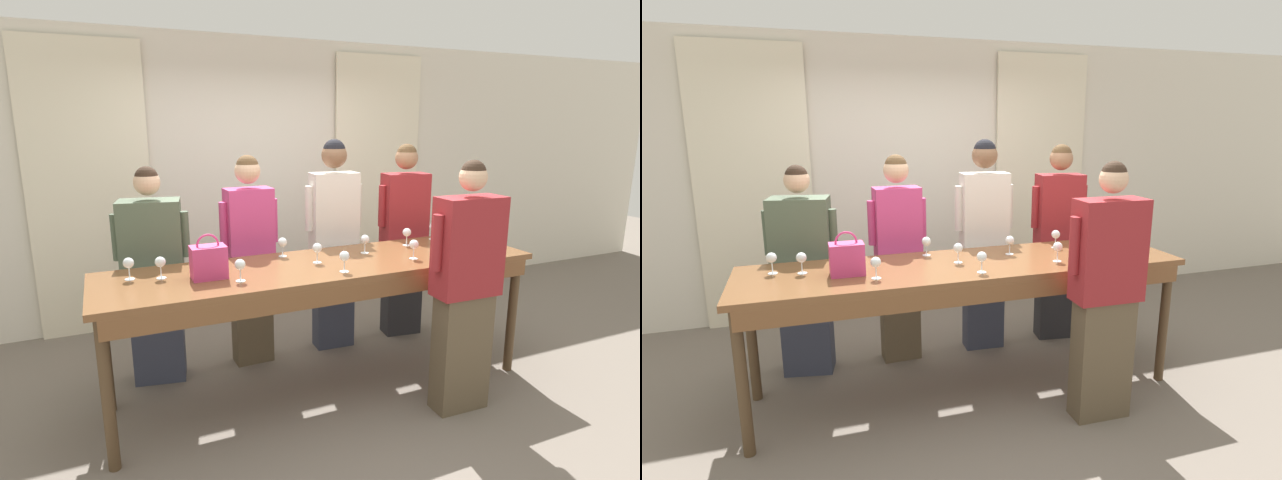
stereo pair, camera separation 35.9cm
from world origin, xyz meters
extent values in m
plane|color=#70665B|center=(0.00, 0.00, 0.00)|extent=(18.00, 18.00, 0.00)
cube|color=silver|center=(0.00, 1.92, 1.40)|extent=(12.00, 0.06, 2.80)
cube|color=#EFE5C6|center=(-1.50, 1.86, 1.34)|extent=(1.05, 0.03, 2.69)
cube|color=#EFE5C6|center=(1.50, 1.86, 1.34)|extent=(1.05, 0.03, 2.69)
cube|color=brown|center=(0.00, 0.00, 0.97)|extent=(3.13, 0.81, 0.04)
cube|color=brown|center=(0.00, -0.39, 0.89)|extent=(3.00, 0.03, 0.12)
cylinder|color=#4C3823|center=(-1.49, -0.33, 0.47)|extent=(0.07, 0.07, 0.95)
cylinder|color=#4C3823|center=(1.49, -0.33, 0.47)|extent=(0.07, 0.07, 0.95)
cylinder|color=#4C3823|center=(-1.49, 0.33, 0.47)|extent=(0.07, 0.07, 0.95)
cylinder|color=#4C3823|center=(1.49, 0.33, 0.47)|extent=(0.07, 0.07, 0.95)
cylinder|color=black|center=(1.07, -0.05, 1.09)|extent=(0.08, 0.08, 0.21)
cone|color=black|center=(1.07, -0.05, 1.22)|extent=(0.08, 0.08, 0.04)
cylinder|color=black|center=(1.07, -0.05, 1.28)|extent=(0.03, 0.03, 0.07)
cylinder|color=white|center=(1.07, -0.05, 1.08)|extent=(0.08, 0.08, 0.09)
cube|color=#C63870|center=(-0.83, -0.02, 1.09)|extent=(0.22, 0.15, 0.21)
torus|color=#C63870|center=(-0.83, -0.02, 1.21)|extent=(0.15, 0.01, 0.15)
cylinder|color=white|center=(-0.05, 0.02, 0.99)|extent=(0.06, 0.06, 0.00)
cylinder|color=white|center=(-0.05, 0.02, 1.03)|extent=(0.01, 0.01, 0.08)
sphere|color=white|center=(-0.05, 0.02, 1.10)|extent=(0.07, 0.07, 0.07)
cylinder|color=white|center=(0.82, 0.20, 0.99)|extent=(0.06, 0.06, 0.00)
cylinder|color=white|center=(0.82, 0.20, 1.03)|extent=(0.01, 0.01, 0.08)
sphere|color=white|center=(0.82, 0.20, 1.10)|extent=(0.07, 0.07, 0.07)
sphere|color=maroon|center=(0.82, 0.20, 1.09)|extent=(0.04, 0.04, 0.04)
cylinder|color=white|center=(0.03, -0.26, 0.99)|extent=(0.06, 0.06, 0.00)
cylinder|color=white|center=(0.03, -0.26, 1.03)|extent=(0.01, 0.01, 0.08)
sphere|color=white|center=(0.03, -0.26, 1.10)|extent=(0.07, 0.07, 0.07)
cylinder|color=white|center=(-0.66, -0.17, 0.99)|extent=(0.06, 0.06, 0.00)
cylinder|color=white|center=(-0.66, -0.17, 1.03)|extent=(0.01, 0.01, 0.08)
sphere|color=white|center=(-0.66, -0.17, 1.10)|extent=(0.07, 0.07, 0.07)
sphere|color=maroon|center=(-0.66, -0.17, 1.09)|extent=(0.04, 0.04, 0.04)
cylinder|color=white|center=(1.34, -0.14, 0.99)|extent=(0.06, 0.06, 0.00)
cylinder|color=white|center=(1.34, -0.14, 1.03)|extent=(0.01, 0.01, 0.08)
sphere|color=white|center=(1.34, -0.14, 1.10)|extent=(0.07, 0.07, 0.07)
cylinder|color=white|center=(-1.11, 0.09, 0.99)|extent=(0.06, 0.06, 0.00)
cylinder|color=white|center=(-1.11, 0.09, 1.03)|extent=(0.01, 0.01, 0.08)
sphere|color=white|center=(-1.11, 0.09, 1.10)|extent=(0.07, 0.07, 0.07)
sphere|color=maroon|center=(-1.11, 0.09, 1.09)|extent=(0.04, 0.04, 0.04)
cylinder|color=white|center=(0.64, -0.17, 0.99)|extent=(0.06, 0.06, 0.00)
cylinder|color=white|center=(0.64, -0.17, 1.03)|extent=(0.01, 0.01, 0.08)
sphere|color=white|center=(0.64, -0.17, 1.10)|extent=(0.07, 0.07, 0.07)
cylinder|color=white|center=(1.15, 0.30, 0.99)|extent=(0.06, 0.06, 0.00)
cylinder|color=white|center=(1.15, 0.30, 1.03)|extent=(0.01, 0.01, 0.08)
sphere|color=white|center=(1.15, 0.30, 1.10)|extent=(0.07, 0.07, 0.07)
sphere|color=maroon|center=(1.15, 0.30, 1.09)|extent=(0.04, 0.04, 0.04)
cylinder|color=white|center=(-0.21, 0.29, 0.99)|extent=(0.06, 0.06, 0.00)
cylinder|color=white|center=(-0.21, 0.29, 1.03)|extent=(0.01, 0.01, 0.08)
sphere|color=white|center=(-0.21, 0.29, 1.10)|extent=(0.07, 0.07, 0.07)
cylinder|color=white|center=(-1.30, 0.15, 0.99)|extent=(0.06, 0.06, 0.00)
cylinder|color=white|center=(-1.30, 0.15, 1.03)|extent=(0.01, 0.01, 0.08)
sphere|color=white|center=(-1.30, 0.15, 1.10)|extent=(0.07, 0.07, 0.07)
cylinder|color=white|center=(0.39, 0.12, 0.99)|extent=(0.06, 0.06, 0.00)
cylinder|color=white|center=(0.39, 0.12, 1.03)|extent=(0.01, 0.01, 0.08)
sphere|color=white|center=(0.39, 0.12, 1.10)|extent=(0.07, 0.07, 0.07)
cube|color=#383D51|center=(-1.11, 0.67, 0.40)|extent=(0.41, 0.30, 0.79)
cube|color=#4C5B47|center=(-1.11, 0.67, 1.10)|extent=(0.48, 0.35, 0.63)
sphere|color=#DBAD89|center=(-1.11, 0.67, 1.54)|extent=(0.19, 0.19, 0.19)
sphere|color=#332319|center=(-1.11, 0.67, 1.58)|extent=(0.17, 0.17, 0.17)
cylinder|color=#4C5B47|center=(-0.87, 0.63, 1.15)|extent=(0.08, 0.08, 0.34)
cylinder|color=#4C5B47|center=(-1.34, 0.72, 1.15)|extent=(0.08, 0.08, 0.34)
cube|color=brown|center=(-0.36, 0.67, 0.41)|extent=(0.32, 0.19, 0.82)
cube|color=#C63D7A|center=(-0.36, 0.67, 1.14)|extent=(0.37, 0.22, 0.65)
sphere|color=#DBAD89|center=(-0.36, 0.67, 1.60)|extent=(0.20, 0.20, 0.20)
sphere|color=brown|center=(-0.36, 0.67, 1.63)|extent=(0.18, 0.18, 0.18)
cylinder|color=#C63D7A|center=(-0.15, 0.68, 1.19)|extent=(0.07, 0.07, 0.36)
cylinder|color=#C63D7A|center=(-0.56, 0.66, 1.19)|extent=(0.07, 0.07, 0.36)
cube|color=#383D51|center=(0.39, 0.67, 0.43)|extent=(0.35, 0.20, 0.87)
cube|color=silver|center=(0.39, 0.67, 1.21)|extent=(0.41, 0.23, 0.69)
sphere|color=brown|center=(0.39, 0.67, 1.70)|extent=(0.22, 0.22, 0.22)
sphere|color=black|center=(0.39, 0.67, 1.74)|extent=(0.19, 0.19, 0.19)
cylinder|color=silver|center=(0.61, 0.66, 1.26)|extent=(0.07, 0.07, 0.38)
cylinder|color=silver|center=(0.17, 0.68, 1.26)|extent=(0.07, 0.07, 0.38)
cube|color=#28282D|center=(1.11, 0.67, 0.42)|extent=(0.36, 0.24, 0.85)
cube|color=maroon|center=(1.11, 0.67, 1.19)|extent=(0.43, 0.28, 0.67)
sphere|color=#9E7051|center=(1.11, 0.67, 1.66)|extent=(0.20, 0.20, 0.20)
sphere|color=brown|center=(1.11, 0.67, 1.69)|extent=(0.18, 0.18, 0.18)
cylinder|color=maroon|center=(1.32, 0.64, 1.24)|extent=(0.08, 0.08, 0.37)
cylinder|color=maroon|center=(0.89, 0.70, 1.24)|extent=(0.08, 0.08, 0.37)
cube|color=brown|center=(0.76, -0.61, 0.42)|extent=(0.39, 0.19, 0.84)
cube|color=maroon|center=(0.76, -0.61, 1.17)|extent=(0.45, 0.22, 0.66)
sphere|color=#DBAD89|center=(0.76, -0.61, 1.62)|extent=(0.18, 0.18, 0.18)
sphere|color=#332319|center=(0.76, -0.61, 1.66)|extent=(0.16, 0.16, 0.16)
cylinder|color=maroon|center=(0.52, -0.60, 1.22)|extent=(0.07, 0.07, 0.36)
cylinder|color=maroon|center=(1.01, -0.62, 1.22)|extent=(0.07, 0.07, 0.36)
camera|label=1|loc=(-1.42, -3.12, 1.96)|focal=28.00mm
camera|label=2|loc=(-1.08, -3.25, 1.96)|focal=28.00mm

